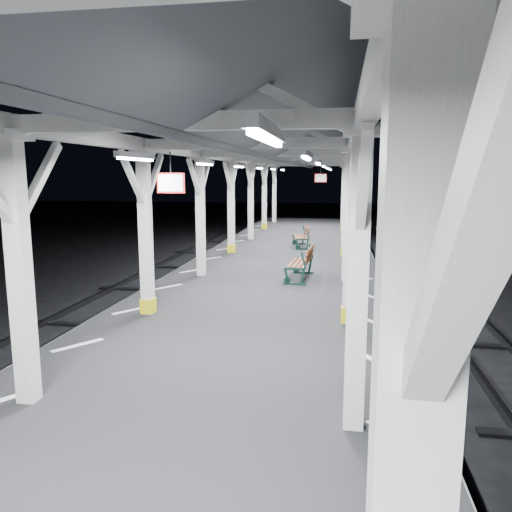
# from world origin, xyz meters

# --- Properties ---
(ground) EXTENTS (120.00, 120.00, 0.00)m
(ground) POSITION_xyz_m (0.00, 0.00, 0.00)
(ground) COLOR black
(ground) RESTS_ON ground
(platform) EXTENTS (6.00, 50.00, 1.00)m
(platform) POSITION_xyz_m (0.00, 0.00, 0.50)
(platform) COLOR black
(platform) RESTS_ON ground
(hazard_stripes_left) EXTENTS (1.00, 48.00, 0.01)m
(hazard_stripes_left) POSITION_xyz_m (-2.45, 0.00, 1.00)
(hazard_stripes_left) COLOR silver
(hazard_stripes_left) RESTS_ON platform
(hazard_stripes_right) EXTENTS (1.00, 48.00, 0.01)m
(hazard_stripes_right) POSITION_xyz_m (2.45, 0.00, 1.00)
(hazard_stripes_right) COLOR silver
(hazard_stripes_right) RESTS_ON platform
(canopy) EXTENTS (5.40, 49.00, 4.65)m
(canopy) POSITION_xyz_m (0.00, -0.02, 4.56)
(canopy) COLOR silver
(canopy) RESTS_ON platform
(bench_mid) EXTENTS (0.71, 1.66, 0.88)m
(bench_mid) POSITION_xyz_m (0.86, 5.94, 1.47)
(bench_mid) COLOR #122E28
(bench_mid) RESTS_ON platform
(bench_far) EXTENTS (0.81, 1.57, 0.81)m
(bench_far) POSITION_xyz_m (0.42, 12.02, 1.43)
(bench_far) COLOR #122E28
(bench_far) RESTS_ON platform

